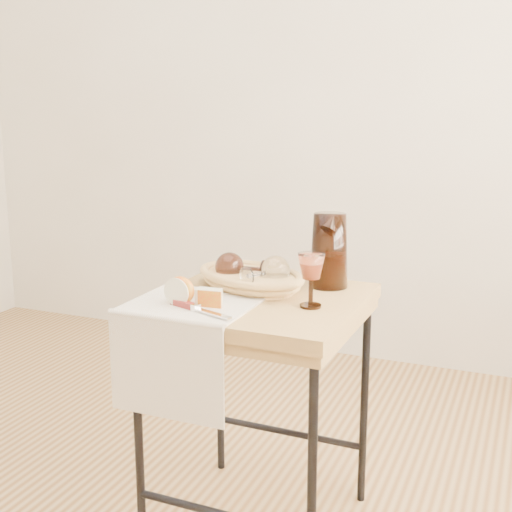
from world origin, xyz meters
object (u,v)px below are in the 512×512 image
at_px(tea_towel, 192,304).
at_px(side_table, 259,415).
at_px(table_knife, 198,308).
at_px(goblet_lying_b, 264,273).
at_px(bread_basket, 251,280).
at_px(goblet_lying_a, 244,268).
at_px(wine_goblet, 311,280).
at_px(apple_half, 181,290).
at_px(pitcher, 329,250).

bearing_deg(tea_towel, side_table, 45.71).
bearing_deg(table_knife, goblet_lying_b, 92.61).
bearing_deg(tea_towel, table_knife, -52.16).
xyz_separation_m(bread_basket, goblet_lying_a, (-0.03, 0.01, 0.03)).
height_order(side_table, table_knife, table_knife).
relative_size(bread_basket, table_knife, 1.54).
height_order(tea_towel, goblet_lying_a, goblet_lying_a).
height_order(bread_basket, table_knife, bread_basket).
xyz_separation_m(wine_goblet, apple_half, (-0.32, -0.12, -0.03)).
height_order(side_table, wine_goblet, wine_goblet).
bearing_deg(table_knife, wine_goblet, 52.84).
xyz_separation_m(tea_towel, apple_half, (-0.02, -0.02, 0.04)).
xyz_separation_m(goblet_lying_b, wine_goblet, (0.17, -0.09, 0.02)).
bearing_deg(bread_basket, wine_goblet, -3.32).
bearing_deg(side_table, goblet_lying_a, 133.23).
relative_size(bread_basket, goblet_lying_a, 2.28).
bearing_deg(goblet_lying_b, bread_basket, 95.88).
height_order(tea_towel, wine_goblet, wine_goblet).
bearing_deg(goblet_lying_b, apple_half, 172.78).
bearing_deg(table_knife, apple_half, 168.74).
height_order(tea_towel, goblet_lying_b, goblet_lying_b).
relative_size(bread_basket, pitcher, 1.24).
xyz_separation_m(side_table, table_knife, (-0.09, -0.20, 0.36)).
xyz_separation_m(goblet_lying_b, apple_half, (-0.15, -0.21, -0.01)).
relative_size(goblet_lying_b, wine_goblet, 0.95).
bearing_deg(table_knife, side_table, 86.06).
bearing_deg(side_table, goblet_lying_b, 98.83).
distance_m(goblet_lying_a, pitcher, 0.25).
relative_size(side_table, goblet_lying_a, 5.05).
distance_m(tea_towel, apple_half, 0.05).
bearing_deg(goblet_lying_b, side_table, -143.50).
distance_m(side_table, wine_goblet, 0.46).
relative_size(side_table, bread_basket, 2.22).
distance_m(tea_towel, goblet_lying_b, 0.23).
distance_m(side_table, goblet_lying_a, 0.42).
relative_size(side_table, apple_half, 8.70).
relative_size(goblet_lying_b, pitcher, 0.55).
bearing_deg(bread_basket, table_knife, -72.86).
bearing_deg(wine_goblet, bread_basket, 153.02).
bearing_deg(side_table, wine_goblet, -12.50).
distance_m(tea_towel, bread_basket, 0.23).
distance_m(bread_basket, pitcher, 0.24).
bearing_deg(pitcher, goblet_lying_a, -138.42).
relative_size(pitcher, table_knife, 1.24).
height_order(goblet_lying_a, wine_goblet, wine_goblet).
height_order(goblet_lying_b, table_knife, goblet_lying_b).
height_order(tea_towel, apple_half, apple_half).
height_order(side_table, bread_basket, bread_basket).
xyz_separation_m(goblet_lying_b, table_knife, (-0.08, -0.25, -0.04)).
distance_m(pitcher, wine_goblet, 0.22).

